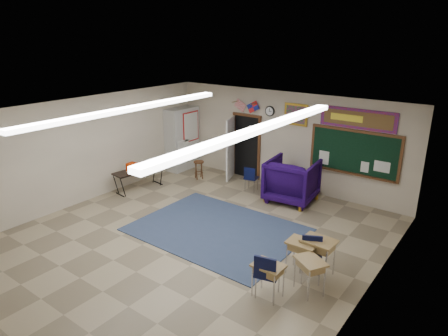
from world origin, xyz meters
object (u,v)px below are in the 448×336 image
Objects in this scene: wingback_armchair at (292,180)px; wooden_stool at (199,170)px; student_desk_front_right at (318,255)px; student_desk_front_left at (302,256)px; folding_table at (139,178)px.

wingback_armchair is 2.26× the size of wooden_stool.
wooden_stool is at bearing 155.14° from student_desk_front_right.
student_desk_front_left is 6.07m from wooden_stool.
wingback_armchair is 1.76× the size of student_desk_front_right.
student_desk_front_right is at bearing 29.00° from student_desk_front_left.
folding_table is 2.72× the size of wooden_stool.
folding_table reaches higher than student_desk_front_right.
wingback_armchair is 1.91× the size of student_desk_front_left.
wingback_armchair is 3.76m from student_desk_front_left.
folding_table reaches higher than student_desk_front_left.
student_desk_front_right reaches higher than student_desk_front_left.
folding_table is (-4.21, -2.08, -0.26)m from wingback_armchair.
wooden_stool is at bearing 149.05° from student_desk_front_left.
wingback_armchair is 3.78m from student_desk_front_right.
wingback_armchair is 0.83× the size of folding_table.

